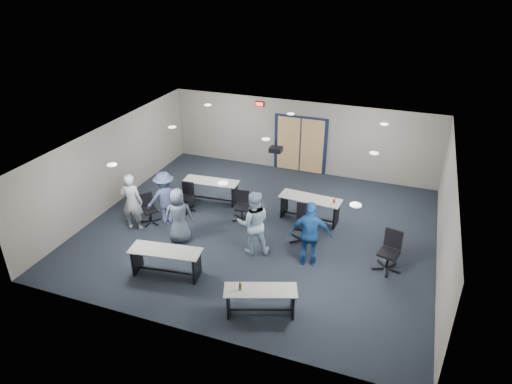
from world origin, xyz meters
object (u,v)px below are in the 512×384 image
(person_back, at_px, (165,198))
(chair_loose_right, at_px, (389,252))
(table_front_left, at_px, (166,258))
(chair_loose_left, at_px, (150,209))
(chair_back_a, at_px, (186,198))
(table_front_right, at_px, (260,297))
(person_lightblue, at_px, (254,223))
(person_navy, at_px, (310,234))
(person_gray, at_px, (132,202))
(chair_back_c, at_px, (303,224))
(chair_back_b, at_px, (242,206))
(table_back_right, at_px, (310,205))
(person_plaid, at_px, (179,216))
(table_back_left, at_px, (211,187))

(person_back, bearing_deg, chair_loose_right, 136.97)
(table_front_left, height_order, chair_loose_left, chair_loose_left)
(chair_back_a, bearing_deg, person_back, -109.68)
(table_front_right, bearing_deg, person_lightblue, 94.06)
(person_lightblue, bearing_deg, person_navy, 155.93)
(chair_back_a, xyz_separation_m, person_back, (-0.23, -0.86, 0.37))
(person_navy, bearing_deg, person_lightblue, -11.86)
(person_gray, bearing_deg, chair_back_a, -131.83)
(chair_back_c, distance_m, chair_loose_left, 4.65)
(chair_back_b, bearing_deg, table_front_left, -113.24)
(table_back_right, xyz_separation_m, chair_loose_left, (-4.51, -1.83, -0.06))
(table_front_right, height_order, table_back_right, table_front_right)
(table_back_right, distance_m, person_navy, 2.32)
(table_front_right, relative_size, chair_back_b, 1.86)
(person_back, bearing_deg, table_front_right, 103.36)
(table_back_right, xyz_separation_m, person_gray, (-4.78, -2.28, 0.37))
(chair_back_a, xyz_separation_m, chair_back_c, (3.93, -0.46, 0.09))
(chair_back_c, bearing_deg, table_back_right, 89.81)
(chair_back_b, height_order, person_back, person_back)
(chair_back_b, xyz_separation_m, chair_loose_left, (-2.55, -1.12, 0.00))
(table_back_right, xyz_separation_m, person_plaid, (-3.20, -2.39, 0.29))
(table_front_left, relative_size, chair_back_a, 2.03)
(table_front_left, relative_size, person_back, 1.12)
(table_front_right, bearing_deg, table_back_right, 69.75)
(person_lightblue, bearing_deg, chair_loose_left, -29.11)
(chair_back_b, bearing_deg, person_navy, -40.72)
(table_front_left, relative_size, table_back_right, 0.98)
(chair_back_b, relative_size, chair_loose_left, 1.00)
(table_front_right, relative_size, person_plaid, 1.06)
(chair_back_a, bearing_deg, person_navy, -22.92)
(person_plaid, bearing_deg, table_front_left, 77.29)
(table_back_left, height_order, person_plaid, person_plaid)
(table_front_left, bearing_deg, table_front_right, -19.29)
(table_back_right, relative_size, chair_back_a, 2.07)
(chair_loose_left, bearing_deg, table_back_right, -31.34)
(chair_back_a, xyz_separation_m, person_navy, (4.38, -1.45, 0.45))
(table_back_right, bearing_deg, chair_loose_right, -31.19)
(person_plaid, distance_m, person_navy, 3.74)
(person_plaid, bearing_deg, table_front_right, 117.69)
(table_back_left, bearing_deg, chair_loose_left, -126.02)
(table_back_left, relative_size, chair_back_a, 2.02)
(chair_back_c, bearing_deg, chair_loose_left, -177.15)
(table_front_left, xyz_separation_m, chair_back_c, (2.84, 2.67, 0.05))
(table_back_left, height_order, person_navy, person_navy)
(person_gray, xyz_separation_m, person_navy, (5.32, 0.06, 0.02))
(table_back_left, distance_m, chair_back_a, 0.97)
(chair_loose_right, bearing_deg, table_front_right, -119.92)
(table_back_left, bearing_deg, person_back, -117.49)
(table_front_left, bearing_deg, person_lightblue, 36.80)
(chair_back_b, height_order, person_navy, person_navy)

